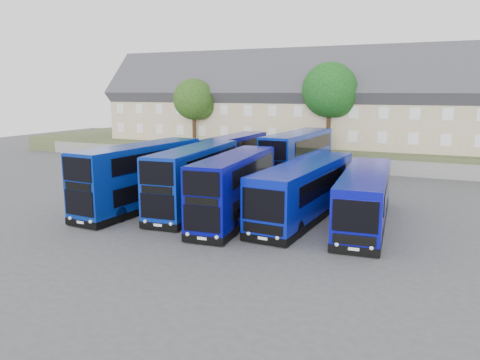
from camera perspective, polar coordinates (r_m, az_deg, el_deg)
name	(u,v)px	position (r m, az deg, el deg)	size (l,w,h in m)	color
ground	(194,229)	(28.53, -5.62, -5.95)	(120.00, 120.00, 0.00)	#46464B
retaining_wall	(305,162)	(50.17, 7.96, 2.16)	(70.00, 0.40, 1.50)	slate
earth_bank	(328,149)	(59.73, 10.63, 3.69)	(80.00, 20.00, 2.00)	#474F2C
terrace_row	(347,105)	(54.78, 12.94, 8.86)	(60.00, 10.40, 11.20)	tan
dd_front_left	(140,178)	(33.48, -12.08, 0.26)	(3.42, 11.48, 4.50)	navy
dd_front_mid	(195,180)	(32.51, -5.55, 0.01)	(3.55, 11.14, 4.35)	#082698
dd_front_right	(234,189)	(29.71, -0.69, -1.11)	(3.34, 10.75, 4.20)	#070884
dd_rear_left	(234,159)	(43.07, -0.73, 2.57)	(2.45, 10.43, 4.14)	#070883
dd_rear_right	(298,159)	(41.62, 7.05, 2.52)	(3.31, 11.72, 4.61)	navy
coach_east_a	(305,191)	(30.88, 7.90, -1.33)	(3.60, 13.29, 3.59)	#0818A4
coach_east_b	(365,199)	(29.92, 14.95, -2.21)	(3.60, 12.49, 3.37)	#080A99
tree_west	(195,101)	(56.00, -5.49, 9.58)	(4.80, 4.80, 7.65)	#382314
tree_mid	(331,92)	(50.63, 11.06, 10.46)	(5.76, 5.76, 9.18)	#382314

